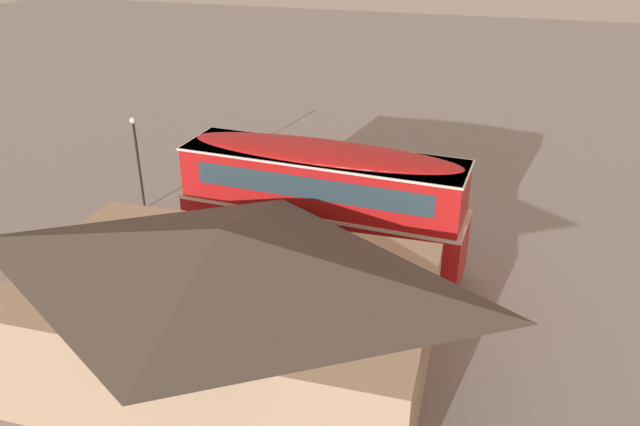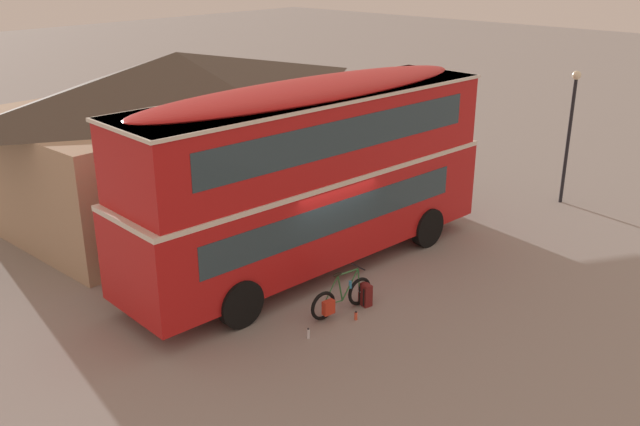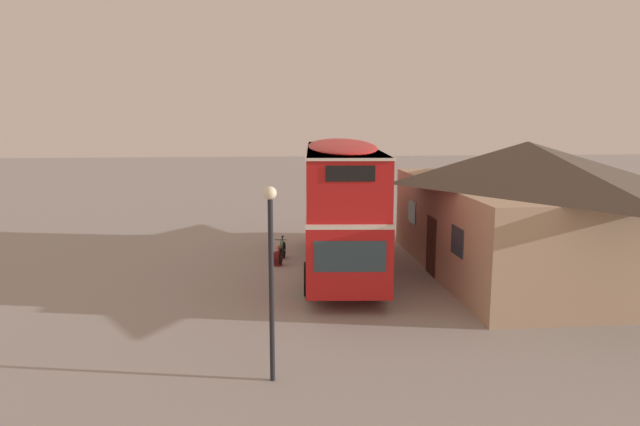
# 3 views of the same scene
# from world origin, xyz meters

# --- Properties ---
(ground_plane) EXTENTS (120.00, 120.00, 0.00)m
(ground_plane) POSITION_xyz_m (0.00, 0.00, 0.00)
(ground_plane) COLOR gray
(double_decker_bus) EXTENTS (10.55, 3.26, 4.79)m
(double_decker_bus) POSITION_xyz_m (0.40, 0.54, 2.64)
(double_decker_bus) COLOR black
(double_decker_bus) RESTS_ON ground
(touring_bicycle) EXTENTS (1.77, 0.46, 1.01)m
(touring_bicycle) POSITION_xyz_m (-1.00, -1.63, 0.37)
(touring_bicycle) COLOR black
(touring_bicycle) RESTS_ON ground
(backpack_on_ground) EXTENTS (0.31, 0.32, 0.57)m
(backpack_on_ground) POSITION_xyz_m (-0.32, -1.81, 0.30)
(backpack_on_ground) COLOR maroon
(backpack_on_ground) RESTS_ON ground
(water_bottle_red_squeeze) EXTENTS (0.07, 0.07, 0.21)m
(water_bottle_red_squeeze) POSITION_xyz_m (-0.99, -2.09, 0.10)
(water_bottle_red_squeeze) COLOR #D84C33
(water_bottle_red_squeeze) RESTS_ON ground
(water_bottle_clear_plastic) EXTENTS (0.07, 0.07, 0.24)m
(water_bottle_clear_plastic) POSITION_xyz_m (-2.28, -1.86, 0.11)
(water_bottle_clear_plastic) COLOR silver
(water_bottle_clear_plastic) RESTS_ON ground
(pub_building) EXTENTS (11.63, 7.32, 4.78)m
(pub_building) POSITION_xyz_m (1.32, 7.10, 2.44)
(pub_building) COLOR tan
(pub_building) RESTS_ON ground
(street_lamp) EXTENTS (0.28, 0.28, 4.25)m
(street_lamp) POSITION_xyz_m (9.44, -2.05, 2.66)
(street_lamp) COLOR black
(street_lamp) RESTS_ON ground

